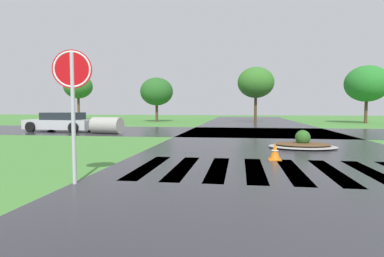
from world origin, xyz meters
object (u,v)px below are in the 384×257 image
object	(u,v)px
median_island	(303,144)
traffic_cone	(275,152)
stop_sign	(72,85)
drainage_pipe_stack	(107,125)
car_dark_suv	(62,122)

from	to	relation	value
median_island	traffic_cone	distance (m)	3.29
stop_sign	traffic_cone	distance (m)	5.86
stop_sign	drainage_pipe_stack	size ratio (longest dim) A/B	1.39
stop_sign	car_dark_suv	distance (m)	15.24
stop_sign	car_dark_suv	xyz separation A→B (m)	(-7.85, 12.98, -1.41)
median_island	traffic_cone	xyz separation A→B (m)	(-1.33, -3.01, 0.10)
car_dark_suv	drainage_pipe_stack	xyz separation A→B (m)	(3.45, -1.09, -0.10)
drainage_pipe_stack	traffic_cone	world-z (taller)	drainage_pipe_stack
stop_sign	drainage_pipe_stack	bearing A→B (deg)	94.44
stop_sign	car_dark_suv	world-z (taller)	stop_sign
median_island	drainage_pipe_stack	world-z (taller)	drainage_pipe_stack
car_dark_suv	traffic_cone	xyz separation A→B (m)	(12.14, -9.38, -0.34)
stop_sign	median_island	size ratio (longest dim) A/B	1.06
car_dark_suv	median_island	bearing A→B (deg)	159.89
stop_sign	traffic_cone	bearing A→B (deg)	24.18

